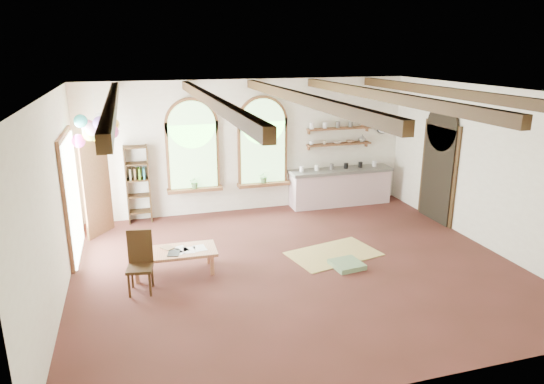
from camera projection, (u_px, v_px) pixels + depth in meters
name	position (u px, v px, depth m)	size (l,w,h in m)	color
floor	(296.00, 266.00, 9.02)	(8.00, 8.00, 0.00)	#542822
ceiling_beams	(299.00, 98.00, 8.14)	(6.20, 6.80, 0.18)	#3C2713
window_left	(193.00, 149.00, 11.32)	(1.30, 0.28, 2.20)	brown
window_right	(263.00, 145.00, 11.79)	(1.30, 0.28, 2.20)	brown
left_doorway	(72.00, 197.00, 9.28)	(0.10, 1.90, 2.50)	brown
right_doorway	(438.00, 174.00, 11.16)	(0.10, 1.30, 2.40)	black
kitchen_counter	(340.00, 186.00, 12.45)	(2.68, 0.62, 0.94)	beige
wall_shelf_lower	(339.00, 144.00, 12.31)	(1.70, 0.24, 0.04)	brown
wall_shelf_upper	(340.00, 128.00, 12.19)	(1.70, 0.24, 0.04)	brown
wall_clock	(383.00, 128.00, 12.61)	(0.32, 0.32, 0.04)	black
bookshelf	(138.00, 184.00, 11.09)	(0.53, 0.32, 1.80)	#3C2713
coffee_table	(174.00, 253.00, 8.65)	(1.53, 0.74, 0.43)	tan
side_chair	(141.00, 275.00, 8.01)	(0.47, 0.47, 1.04)	#3C2713
floor_mat	(334.00, 254.00, 9.54)	(1.71, 1.06, 0.02)	tan
floor_cushion	(347.00, 265.00, 8.98)	(0.54, 0.54, 0.09)	#65885D
water_jug_a	(368.00, 192.00, 12.73)	(0.32, 0.32, 0.62)	#5D9BC8
water_jug_b	(375.00, 191.00, 12.79)	(0.31, 0.31, 0.60)	#5D9BC8
balloon_cluster	(97.00, 130.00, 9.55)	(0.92, 0.95, 1.16)	white
table_book	(164.00, 249.00, 8.67)	(0.17, 0.25, 0.02)	olive
tablet	(174.00, 253.00, 8.52)	(0.20, 0.29, 0.01)	black
potted_plant_left	(195.00, 182.00, 11.45)	(0.27, 0.23, 0.30)	#598C4C
potted_plant_right	(264.00, 177.00, 11.91)	(0.27, 0.23, 0.30)	#598C4C
shelf_cup_a	(311.00, 143.00, 12.09)	(0.12, 0.10, 0.10)	white
shelf_cup_b	(324.00, 142.00, 12.18)	(0.10, 0.10, 0.09)	beige
shelf_bowl_a	(337.00, 142.00, 12.28)	(0.22, 0.22, 0.05)	beige
shelf_bowl_b	(350.00, 141.00, 12.38)	(0.20, 0.20, 0.06)	#8C664C
shelf_vase	(362.00, 138.00, 12.45)	(0.18, 0.18, 0.19)	slate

